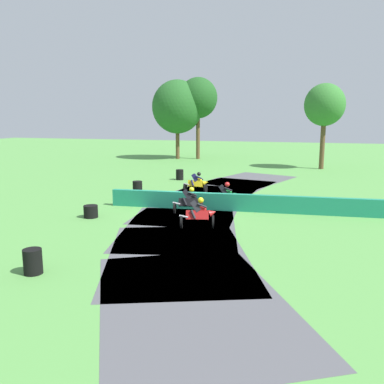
{
  "coord_description": "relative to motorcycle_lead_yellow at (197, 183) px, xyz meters",
  "views": [
    {
      "loc": [
        5.93,
        -20.48,
        4.87
      ],
      "look_at": [
        0.06,
        0.09,
        0.9
      ],
      "focal_mm": 38.2,
      "sensor_mm": 36.0,
      "label": 1
    }
  ],
  "objects": [
    {
      "name": "motorcycle_trailing_black",
      "position": [
        1.18,
        -5.68,
        0.0
      ],
      "size": [
        1.67,
        1.01,
        1.42
      ],
      "color": "black",
      "rests_on": "ground"
    },
    {
      "name": "tree_far_left",
      "position": [
        -5.53,
        20.71,
        6.26
      ],
      "size": [
        4.39,
        4.39,
        9.24
      ],
      "color": "brown",
      "rests_on": "ground"
    },
    {
      "name": "safety_barrier",
      "position": [
        5.95,
        -4.34,
        -0.18
      ],
      "size": [
        18.8,
        1.62,
        0.9
      ],
      "primitive_type": "cube",
      "rotation": [
        0.0,
        0.0,
        -1.5
      ],
      "color": "#1E8466",
      "rests_on": "ground"
    },
    {
      "name": "tire_stack_mid_a",
      "position": [
        -3.57,
        -1.39,
        -0.23
      ],
      "size": [
        0.61,
        0.61,
        0.8
      ],
      "color": "black",
      "rests_on": "ground"
    },
    {
      "name": "tire_stack_mid_b",
      "position": [
        -3.23,
        -7.87,
        -0.33
      ],
      "size": [
        0.69,
        0.69,
        0.6
      ],
      "color": "black",
      "rests_on": "ground"
    },
    {
      "name": "motorcycle_lead_yellow",
      "position": [
        0.0,
        0.0,
        0.0
      ],
      "size": [
        1.7,
        0.91,
        1.42
      ],
      "color": "black",
      "rests_on": "ground"
    },
    {
      "name": "tire_stack_near",
      "position": [
        -2.71,
        4.83,
        -0.23
      ],
      "size": [
        0.59,
        0.59,
        0.8
      ],
      "color": "black",
      "rests_on": "ground"
    },
    {
      "name": "motorcycle_fourth_red",
      "position": [
        2.33,
        -8.19,
        0.01
      ],
      "size": [
        1.68,
        1.07,
        1.43
      ],
      "color": "black",
      "rests_on": "ground"
    },
    {
      "name": "tire_stack_far",
      "position": [
        -1.28,
        -14.85,
        -0.23
      ],
      "size": [
        0.58,
        0.58,
        0.8
      ],
      "color": "black",
      "rests_on": "ground"
    },
    {
      "name": "tree_mid_rise",
      "position": [
        8.06,
        14.93,
        5.24
      ],
      "size": [
        3.69,
        3.69,
        7.86
      ],
      "color": "brown",
      "rests_on": "ground"
    },
    {
      "name": "motorcycle_chase_green",
      "position": [
        2.66,
        -3.82,
        0.02
      ],
      "size": [
        1.67,
        0.91,
        1.43
      ],
      "color": "black",
      "rests_on": "ground"
    },
    {
      "name": "track_asphalt",
      "position": [
        2.01,
        -4.61,
        -0.62
      ],
      "size": [
        9.68,
        30.41,
        0.01
      ],
      "color": "#515156",
      "rests_on": "ground"
    },
    {
      "name": "tree_far_right",
      "position": [
        -7.8,
        20.05,
        5.31
      ],
      "size": [
        5.77,
        5.77,
        8.98
      ],
      "color": "brown",
      "rests_on": "ground"
    },
    {
      "name": "ground_plane",
      "position": [
        0.92,
        -4.69,
        -0.63
      ],
      "size": [
        120.0,
        120.0,
        0.0
      ],
      "primitive_type": "plane",
      "color": "#569947"
    }
  ]
}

